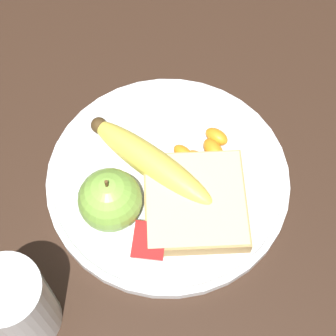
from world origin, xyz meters
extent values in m
plane|color=#332116|center=(0.00, 0.00, 0.00)|extent=(3.00, 3.00, 0.00)
cylinder|color=silver|center=(0.00, 0.00, 0.01)|extent=(0.29, 0.29, 0.01)
torus|color=silver|center=(0.00, 0.00, 0.01)|extent=(0.28, 0.28, 0.01)
cylinder|color=silver|center=(0.18, -0.13, 0.05)|extent=(0.07, 0.07, 0.11)
cylinder|color=yellow|center=(0.18, -0.13, 0.05)|extent=(0.06, 0.06, 0.09)
sphere|color=#84BC47|center=(0.06, -0.06, 0.05)|extent=(0.07, 0.07, 0.07)
cylinder|color=brown|center=(0.06, -0.06, 0.09)|extent=(0.00, 0.00, 0.01)
ellipsoid|color=#E0CC4C|center=(-0.01, -0.02, 0.03)|extent=(0.13, 0.17, 0.04)
sphere|color=#473319|center=(-0.05, -0.09, 0.03)|extent=(0.02, 0.02, 0.02)
cube|color=#AB8751|center=(0.03, 0.04, 0.02)|extent=(0.14, 0.13, 0.02)
cube|color=beige|center=(0.03, 0.04, 0.02)|extent=(0.13, 0.13, 0.02)
cube|color=silver|center=(-0.05, -0.01, 0.01)|extent=(0.12, 0.04, 0.00)
cube|color=silver|center=(0.04, 0.01, 0.01)|extent=(0.06, 0.04, 0.00)
cube|color=silver|center=(0.09, -0.01, 0.02)|extent=(0.04, 0.03, 0.02)
cube|color=#B21E1E|center=(0.09, -0.01, 0.03)|extent=(0.04, 0.04, 0.00)
ellipsoid|color=orange|center=(-0.06, 0.05, 0.02)|extent=(0.03, 0.04, 0.02)
ellipsoid|color=orange|center=(-0.04, 0.05, 0.02)|extent=(0.04, 0.04, 0.02)
ellipsoid|color=orange|center=(0.00, 0.03, 0.02)|extent=(0.03, 0.03, 0.02)
ellipsoid|color=orange|center=(-0.03, 0.01, 0.02)|extent=(0.03, 0.03, 0.02)
ellipsoid|color=orange|center=(0.00, 0.05, 0.02)|extent=(0.03, 0.02, 0.02)
ellipsoid|color=orange|center=(-0.03, 0.03, 0.02)|extent=(0.02, 0.03, 0.01)
ellipsoid|color=orange|center=(0.01, 0.06, 0.02)|extent=(0.04, 0.04, 0.02)
camera|label=1|loc=(0.31, 0.04, 0.60)|focal=60.00mm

